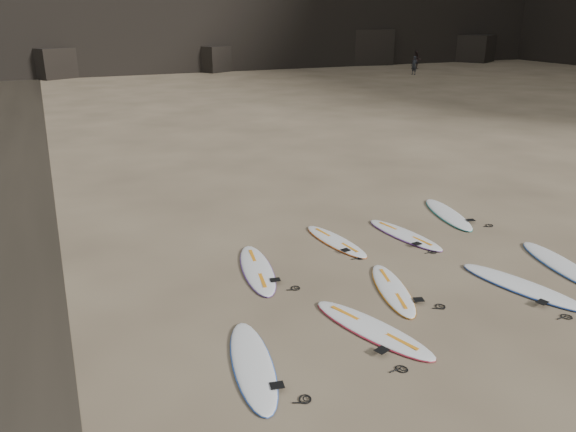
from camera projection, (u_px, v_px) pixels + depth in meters
name	position (u px, v px, depth m)	size (l,w,h in m)	color
ground	(439.00, 291.00, 11.42)	(240.00, 240.00, 0.00)	#897559
surfboard_0	(253.00, 364.00, 8.99)	(0.62, 2.59, 0.09)	white
surfboard_1	(372.00, 328.00, 9.99)	(0.64, 2.66, 0.10)	white
surfboard_2	(393.00, 289.00, 11.41)	(0.56, 2.35, 0.08)	white
surfboard_3	(522.00, 286.00, 11.54)	(0.66, 2.74, 0.10)	white
surfboard_4	(562.00, 265.00, 12.50)	(0.64, 2.68, 0.10)	white
surfboard_5	(257.00, 269.00, 12.30)	(0.63, 2.63, 0.09)	white
surfboard_6	(336.00, 241.00, 13.81)	(0.57, 2.37, 0.09)	white
surfboard_7	(404.00, 234.00, 14.20)	(0.60, 2.51, 0.09)	white
surfboard_8	(448.00, 214.00, 15.63)	(0.64, 2.66, 0.10)	white
person_a	(414.00, 65.00, 50.00)	(0.59, 0.39, 1.61)	black
person_b	(417.00, 60.00, 55.00)	(0.83, 0.65, 1.71)	black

